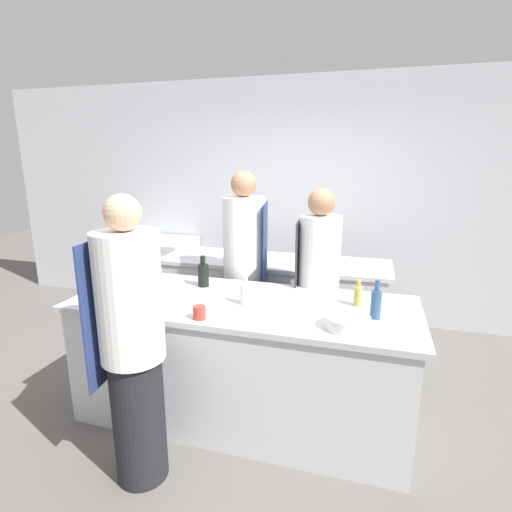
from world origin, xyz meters
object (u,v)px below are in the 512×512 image
at_px(oven_range, 157,275).
at_px(bottle_sauce, 245,293).
at_px(bowl_mixing_large, 125,287).
at_px(bowl_prep_small, 348,322).
at_px(bottle_wine, 376,303).
at_px(chef_at_stove, 245,272).
at_px(chef_at_pass_far, 318,291).
at_px(chef_at_prep_near, 133,346).
at_px(bottle_olive_oil, 358,296).
at_px(bottle_cooking_oil, 203,274).
at_px(bottle_vinegar, 134,293).
at_px(cup, 199,312).

xyz_separation_m(oven_range, bottle_sauce, (1.75, -1.79, 0.53)).
height_order(oven_range, bowl_mixing_large, bowl_mixing_large).
xyz_separation_m(bowl_mixing_large, bowl_prep_small, (1.70, -0.24, 0.01)).
bearing_deg(bottle_wine, chef_at_stove, 144.96).
bearing_deg(chef_at_stove, bottle_sauce, 7.99).
relative_size(bottle_wine, bowl_prep_small, 0.96).
relative_size(chef_at_pass_far, bowl_prep_small, 6.26).
relative_size(chef_at_prep_near, bottle_olive_oil, 9.16).
relative_size(bottle_wine, bottle_cooking_oil, 1.03).
height_order(bottle_vinegar, bottle_sauce, bottle_vinegar).
relative_size(chef_at_prep_near, chef_at_pass_far, 1.03).
height_order(bottle_olive_oil, bottle_vinegar, bottle_vinegar).
xyz_separation_m(chef_at_stove, bowl_prep_small, (0.98, -1.01, 0.05)).
distance_m(chef_at_prep_near, bottle_cooking_oil, 1.01).
relative_size(chef_at_prep_near, bottle_wine, 6.74).
distance_m(bottle_wine, bowl_mixing_large, 1.86).
bearing_deg(bottle_olive_oil, chef_at_pass_far, 128.55).
distance_m(oven_range, bottle_wine, 3.22).
relative_size(bottle_olive_oil, bottle_cooking_oil, 0.76).
xyz_separation_m(oven_range, bottle_vinegar, (1.01, -2.01, 0.54)).
bearing_deg(bottle_olive_oil, cup, -151.48).
relative_size(chef_at_prep_near, bowl_mixing_large, 8.62).
xyz_separation_m(bottle_vinegar, bowl_mixing_large, (-0.25, 0.25, -0.06)).
bearing_deg(chef_at_pass_far, bottle_sauce, 141.11).
distance_m(oven_range, bottle_vinegar, 2.31).
xyz_separation_m(chef_at_pass_far, bowl_mixing_large, (-1.41, -0.58, 0.09)).
height_order(bowl_mixing_large, bowl_prep_small, bowl_prep_small).
bearing_deg(bottle_sauce, bottle_olive_oil, 14.30).
bearing_deg(cup, bottle_sauce, 58.41).
bearing_deg(oven_range, cup, -53.75).
distance_m(chef_at_stove, bottle_vinegar, 1.13).
bearing_deg(bowl_mixing_large, chef_at_prep_near, -53.78).
height_order(bottle_vinegar, bottle_cooking_oil, bottle_cooking_oil).
relative_size(chef_at_pass_far, bowl_mixing_large, 8.36).
bearing_deg(bottle_sauce, bottle_cooking_oil, 146.77).
distance_m(chef_at_prep_near, bottle_wine, 1.51).
xyz_separation_m(bottle_olive_oil, bottle_wine, (0.12, -0.19, 0.03)).
bearing_deg(oven_range, chef_at_pass_far, -28.41).
xyz_separation_m(chef_at_stove, bottle_cooking_oil, (-0.18, -0.51, 0.11)).
height_order(bottle_olive_oil, bottle_sauce, bottle_sauce).
bearing_deg(oven_range, chef_at_prep_near, -62.40).
height_order(chef_at_stove, bottle_sauce, chef_at_stove).
xyz_separation_m(bottle_cooking_oil, cup, (0.24, -0.62, -0.06)).
relative_size(bottle_vinegar, bottle_cooking_oil, 0.88).
distance_m(bowl_mixing_large, cup, 0.87).
relative_size(chef_at_stove, bowl_mixing_large, 8.96).
distance_m(bottle_wine, bowl_prep_small, 0.27).
relative_size(bottle_vinegar, bottle_sauce, 1.09).
distance_m(bottle_sauce, bowl_mixing_large, 0.99).
relative_size(oven_range, bottle_cooking_oil, 3.70).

